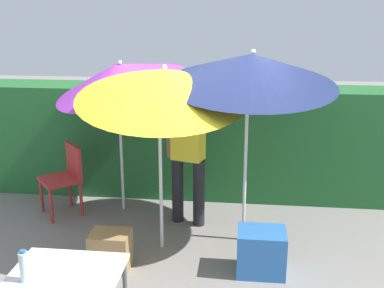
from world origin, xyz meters
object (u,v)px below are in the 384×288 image
(umbrella_orange, at_px, (251,69))
(cooler_box, at_px, (261,252))
(chair_plastic, at_px, (65,175))
(folding_table, at_px, (67,281))
(umbrella_yellow, at_px, (162,84))
(person_vendor, at_px, (188,150))
(crate_cardboard, at_px, (111,250))
(bottle_water, at_px, (24,266))
(umbrella_rainbow, at_px, (119,76))

(umbrella_orange, bearing_deg, cooler_box, -76.61)
(chair_plastic, distance_m, folding_table, 2.68)
(umbrella_yellow, height_order, person_vendor, umbrella_yellow)
(umbrella_yellow, height_order, folding_table, umbrella_yellow)
(cooler_box, xyz_separation_m, folding_table, (-1.46, -1.35, 0.42))
(crate_cardboard, distance_m, bottle_water, 1.57)
(umbrella_rainbow, xyz_separation_m, bottle_water, (0.03, -2.84, -0.91))
(person_vendor, xyz_separation_m, folding_table, (-0.61, -2.38, -0.29))
(person_vendor, bearing_deg, umbrella_orange, -27.81)
(bottle_water, bearing_deg, umbrella_yellow, 71.14)
(crate_cardboard, bearing_deg, umbrella_rainbow, 98.63)
(umbrella_orange, distance_m, folding_table, 2.73)
(person_vendor, distance_m, crate_cardboard, 1.50)
(cooler_box, bearing_deg, person_vendor, 129.44)
(bottle_water, bearing_deg, person_vendor, 71.73)
(umbrella_orange, height_order, chair_plastic, umbrella_orange)
(umbrella_orange, bearing_deg, person_vendor, 152.19)
(umbrella_yellow, xyz_separation_m, crate_cardboard, (-0.47, -0.49, -1.62))
(umbrella_orange, bearing_deg, folding_table, -122.80)
(person_vendor, height_order, crate_cardboard, person_vendor)
(person_vendor, bearing_deg, folding_table, -104.27)
(cooler_box, xyz_separation_m, crate_cardboard, (-1.51, -0.09, -0.03))
(bottle_water, bearing_deg, umbrella_orange, 54.85)
(crate_cardboard, bearing_deg, umbrella_orange, 29.45)
(chair_plastic, height_order, cooler_box, chair_plastic)
(umbrella_orange, relative_size, folding_table, 2.80)
(cooler_box, relative_size, folding_table, 0.60)
(chair_plastic, relative_size, folding_table, 1.11)
(umbrella_orange, distance_m, bottle_water, 2.88)
(person_vendor, relative_size, bottle_water, 7.83)
(umbrella_rainbow, height_order, crate_cardboard, umbrella_rainbow)
(chair_plastic, bearing_deg, folding_table, -68.77)
(folding_table, bearing_deg, bottle_water, -145.47)
(umbrella_yellow, distance_m, person_vendor, 1.10)
(umbrella_yellow, height_order, crate_cardboard, umbrella_yellow)
(crate_cardboard, bearing_deg, chair_plastic, 126.59)
(umbrella_rainbow, height_order, umbrella_yellow, umbrella_rainbow)
(crate_cardboard, relative_size, bottle_water, 1.65)
(umbrella_orange, bearing_deg, umbrella_yellow, -163.09)
(person_vendor, relative_size, folding_table, 2.35)
(umbrella_yellow, xyz_separation_m, chair_plastic, (-1.39, 0.75, -1.30))
(umbrella_rainbow, xyz_separation_m, umbrella_orange, (1.56, -0.66, 0.19))
(umbrella_yellow, bearing_deg, crate_cardboard, -133.46)
(chair_plastic, bearing_deg, umbrella_orange, -11.95)
(umbrella_orange, xyz_separation_m, person_vendor, (-0.69, 0.37, -1.01))
(person_vendor, bearing_deg, crate_cardboard, -120.16)
(umbrella_yellow, bearing_deg, chair_plastic, 151.70)
(chair_plastic, relative_size, bottle_water, 3.71)
(person_vendor, height_order, cooler_box, person_vendor)
(person_vendor, relative_size, chair_plastic, 2.11)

